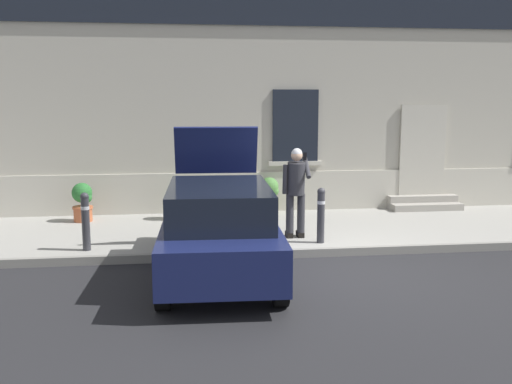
{
  "coord_description": "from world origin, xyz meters",
  "views": [
    {
      "loc": [
        -2.53,
        -8.8,
        2.79
      ],
      "look_at": [
        -1.18,
        1.6,
        1.1
      ],
      "focal_mm": 39.88,
      "sensor_mm": 36.0,
      "label": 1
    }
  ],
  "objects_px": {
    "bollard_near_person": "(321,213)",
    "hatchback_car_navy": "(219,228)",
    "person_on_phone": "(296,187)",
    "planter_terracotta": "(83,201)",
    "planter_olive": "(270,194)",
    "planter_cream": "(179,199)",
    "bollard_far_left": "(86,219)"
  },
  "relations": [
    {
      "from": "hatchback_car_navy",
      "to": "bollard_near_person",
      "type": "xyz_separation_m",
      "value": [
        1.99,
        1.37,
        -0.09
      ]
    },
    {
      "from": "bollard_near_person",
      "to": "hatchback_car_navy",
      "type": "bearing_deg",
      "value": -145.39
    },
    {
      "from": "bollard_near_person",
      "to": "planter_cream",
      "type": "relative_size",
      "value": 1.22
    },
    {
      "from": "person_on_phone",
      "to": "hatchback_car_navy",
      "type": "bearing_deg",
      "value": -148.4
    },
    {
      "from": "hatchback_car_navy",
      "to": "person_on_phone",
      "type": "distance_m",
      "value": 2.44
    },
    {
      "from": "planter_cream",
      "to": "planter_olive",
      "type": "bearing_deg",
      "value": 11.12
    },
    {
      "from": "hatchback_car_navy",
      "to": "bollard_far_left",
      "type": "xyz_separation_m",
      "value": [
        -2.28,
        1.37,
        -0.09
      ]
    },
    {
      "from": "bollard_near_person",
      "to": "planter_cream",
      "type": "xyz_separation_m",
      "value": [
        -2.63,
        2.48,
        -0.11
      ]
    },
    {
      "from": "planter_cream",
      "to": "bollard_far_left",
      "type": "bearing_deg",
      "value": -123.41
    },
    {
      "from": "bollard_far_left",
      "to": "person_on_phone",
      "type": "bearing_deg",
      "value": 6.44
    },
    {
      "from": "bollard_far_left",
      "to": "hatchback_car_navy",
      "type": "bearing_deg",
      "value": -31.06
    },
    {
      "from": "planter_terracotta",
      "to": "hatchback_car_navy",
      "type": "bearing_deg",
      "value": -54.86
    },
    {
      "from": "bollard_near_person",
      "to": "planter_cream",
      "type": "distance_m",
      "value": 3.62
    },
    {
      "from": "bollard_near_person",
      "to": "planter_olive",
      "type": "height_order",
      "value": "bollard_near_person"
    },
    {
      "from": "hatchback_car_navy",
      "to": "planter_terracotta",
      "type": "relative_size",
      "value": 4.8
    },
    {
      "from": "planter_cream",
      "to": "hatchback_car_navy",
      "type": "bearing_deg",
      "value": -80.53
    },
    {
      "from": "hatchback_car_navy",
      "to": "planter_cream",
      "type": "bearing_deg",
      "value": 99.47
    },
    {
      "from": "hatchback_car_navy",
      "to": "bollard_far_left",
      "type": "relative_size",
      "value": 3.95
    },
    {
      "from": "bollard_near_person",
      "to": "planter_terracotta",
      "type": "xyz_separation_m",
      "value": [
        -4.74,
        2.54,
        -0.11
      ]
    },
    {
      "from": "bollard_near_person",
      "to": "planter_olive",
      "type": "distance_m",
      "value": 2.94
    },
    {
      "from": "planter_olive",
      "to": "bollard_far_left",
      "type": "bearing_deg",
      "value": -142.3
    },
    {
      "from": "hatchback_car_navy",
      "to": "bollard_near_person",
      "type": "bearing_deg",
      "value": 34.61
    },
    {
      "from": "bollard_far_left",
      "to": "planter_olive",
      "type": "distance_m",
      "value": 4.74
    },
    {
      "from": "bollard_near_person",
      "to": "planter_cream",
      "type": "height_order",
      "value": "bollard_near_person"
    },
    {
      "from": "planter_terracotta",
      "to": "bollard_far_left",
      "type": "bearing_deg",
      "value": -79.43
    },
    {
      "from": "planter_terracotta",
      "to": "planter_olive",
      "type": "distance_m",
      "value": 4.23
    },
    {
      "from": "hatchback_car_navy",
      "to": "planter_terracotta",
      "type": "xyz_separation_m",
      "value": [
        -2.75,
        3.91,
        -0.19
      ]
    },
    {
      "from": "bollard_far_left",
      "to": "planter_terracotta",
      "type": "xyz_separation_m",
      "value": [
        -0.47,
        2.54,
        -0.11
      ]
    },
    {
      "from": "bollard_far_left",
      "to": "planter_terracotta",
      "type": "relative_size",
      "value": 1.22
    },
    {
      "from": "bollard_near_person",
      "to": "planter_terracotta",
      "type": "bearing_deg",
      "value": 151.85
    },
    {
      "from": "planter_terracotta",
      "to": "bollard_near_person",
      "type": "bearing_deg",
      "value": -28.15
    },
    {
      "from": "planter_terracotta",
      "to": "planter_cream",
      "type": "xyz_separation_m",
      "value": [
        2.11,
        -0.06,
        0.0
      ]
    }
  ]
}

